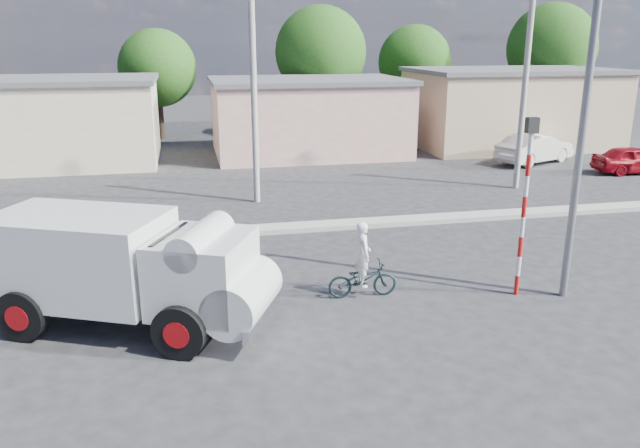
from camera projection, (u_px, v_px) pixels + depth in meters
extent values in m
plane|color=#262528|center=(415.00, 334.00, 13.38)|extent=(120.00, 120.00, 0.00)
cube|color=#99968E|center=(331.00, 225.00, 20.85)|extent=(40.00, 0.80, 0.16)
cylinder|color=black|center=(22.00, 315.00, 12.96)|extent=(1.14, 0.76, 1.11)
cylinder|color=#AE0C11|center=(22.00, 315.00, 12.96)|extent=(0.65, 0.56, 0.55)
cylinder|color=black|center=(80.00, 279.00, 14.95)|extent=(1.14, 0.76, 1.11)
cylinder|color=#AE0C11|center=(80.00, 279.00, 14.95)|extent=(0.65, 0.56, 0.55)
cylinder|color=black|center=(180.00, 332.00, 12.24)|extent=(1.14, 0.76, 1.11)
cylinder|color=#AE0C11|center=(180.00, 332.00, 12.24)|extent=(0.65, 0.56, 0.55)
cylinder|color=black|center=(219.00, 291.00, 14.22)|extent=(1.14, 0.76, 1.11)
cylinder|color=#AE0C11|center=(219.00, 291.00, 14.22)|extent=(0.65, 0.56, 0.55)
cube|color=black|center=(123.00, 299.00, 13.58)|extent=(4.77, 3.13, 0.18)
cube|color=silver|center=(81.00, 256.00, 13.50)|extent=(4.23, 3.53, 1.87)
cube|color=silver|center=(203.00, 272.00, 12.96)|extent=(2.51, 2.64, 1.56)
cylinder|color=silver|center=(243.00, 296.00, 12.92)|extent=(1.87, 2.34, 1.11)
cylinder|color=silver|center=(201.00, 240.00, 12.76)|extent=(1.50, 2.18, 0.71)
cube|color=silver|center=(262.00, 316.00, 12.95)|extent=(1.03, 2.03, 0.28)
cube|color=black|center=(170.00, 249.00, 12.98)|extent=(0.79, 1.59, 0.71)
imported|color=black|center=(362.00, 279.00, 15.19)|extent=(1.71, 0.65, 0.89)
imported|color=white|center=(363.00, 266.00, 15.09)|extent=(0.40, 0.60, 1.61)
imported|color=beige|center=(535.00, 148.00, 31.49)|extent=(4.75, 3.26, 1.48)
imported|color=maroon|center=(634.00, 160.00, 29.13)|extent=(3.89, 1.89, 1.28)
cylinder|color=red|center=(517.00, 285.00, 15.37)|extent=(0.11, 0.11, 0.50)
cylinder|color=white|center=(518.00, 266.00, 15.22)|extent=(0.11, 0.11, 0.50)
cylinder|color=red|center=(520.00, 247.00, 15.08)|extent=(0.11, 0.11, 0.50)
cylinder|color=white|center=(522.00, 227.00, 14.94)|extent=(0.11, 0.11, 0.50)
cylinder|color=red|center=(524.00, 207.00, 14.79)|extent=(0.11, 0.11, 0.50)
cylinder|color=white|center=(526.00, 186.00, 14.65)|extent=(0.11, 0.11, 0.50)
cylinder|color=red|center=(528.00, 165.00, 14.51)|extent=(0.11, 0.11, 0.50)
cylinder|color=white|center=(530.00, 144.00, 14.36)|extent=(0.11, 0.11, 0.50)
cube|color=black|center=(532.00, 125.00, 14.24)|extent=(0.28, 0.18, 0.36)
cylinder|color=slate|center=(585.00, 111.00, 14.09)|extent=(0.18, 0.18, 9.00)
cube|color=beige|center=(32.00, 124.00, 30.98)|extent=(12.00, 7.00, 4.00)
cube|color=#59595B|center=(26.00, 80.00, 30.37)|extent=(12.30, 7.30, 0.24)
cube|color=tan|center=(308.00, 119.00, 33.85)|extent=(10.00, 7.00, 3.80)
cube|color=#59595B|center=(308.00, 81.00, 33.27)|extent=(10.30, 7.30, 0.24)
cube|color=tan|center=(510.00, 110.00, 36.22)|extent=(11.00, 7.00, 4.20)
cube|color=#59595B|center=(514.00, 70.00, 35.59)|extent=(11.30, 7.30, 0.24)
cylinder|color=#38281E|center=(160.00, 111.00, 38.83)|extent=(0.36, 0.36, 3.47)
sphere|color=#35681F|center=(157.00, 68.00, 38.08)|extent=(4.71, 4.71, 4.71)
cylinder|color=#38281E|center=(320.00, 103.00, 39.82)|extent=(0.36, 0.36, 4.20)
sphere|color=#35681F|center=(320.00, 52.00, 38.91)|extent=(5.70, 5.70, 5.70)
cylinder|color=#38281E|center=(413.00, 102.00, 43.19)|extent=(0.36, 0.36, 3.64)
sphere|color=#35681F|center=(415.00, 62.00, 42.41)|extent=(4.94, 4.94, 4.94)
cylinder|color=#38281E|center=(547.00, 97.00, 43.04)|extent=(0.36, 0.36, 4.37)
sphere|color=#35681F|center=(552.00, 48.00, 42.10)|extent=(5.93, 5.93, 5.93)
cylinder|color=#99968E|center=(254.00, 97.00, 23.07)|extent=(0.24, 0.24, 8.00)
cylinder|color=#99968E|center=(524.00, 92.00, 25.30)|extent=(0.24, 0.24, 8.00)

